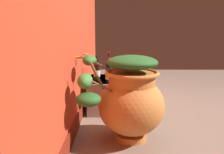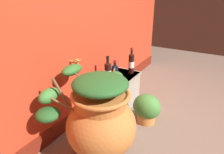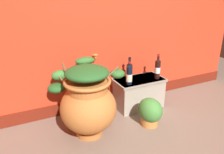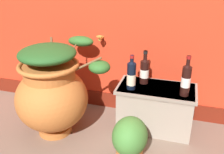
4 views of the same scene
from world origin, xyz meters
TOP-DOWN VIEW (x-y plane):
  - terracotta_urn at (-0.42, 0.57)m, footprint 0.83×0.77m
  - stone_ledge at (0.41, 0.86)m, footprint 0.66×0.36m
  - wine_bottle_left at (0.29, 0.92)m, footprint 0.08×0.08m
  - wine_bottle_middle at (0.64, 0.79)m, footprint 0.07×0.07m
  - wine_bottle_right at (0.20, 0.78)m, footprint 0.08×0.08m
  - potted_shrub at (0.28, 0.42)m, footprint 0.26×0.32m

SIDE VIEW (x-z plane):
  - potted_shrub at x=0.28m, z-range 0.00..0.34m
  - stone_ledge at x=0.41m, z-range 0.01..0.42m
  - terracotta_urn at x=-0.42m, z-range 0.01..0.79m
  - wine_bottle_left at x=0.29m, z-range 0.38..0.67m
  - wine_bottle_right at x=0.20m, z-range 0.38..0.68m
  - wine_bottle_middle at x=0.64m, z-range 0.38..0.71m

